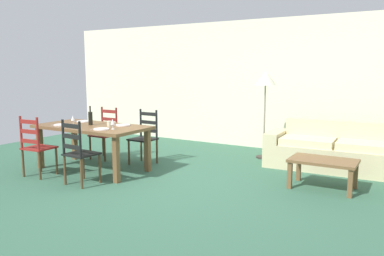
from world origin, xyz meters
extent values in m
cube|color=#346149|center=(0.00, 0.00, -0.01)|extent=(9.60, 9.60, 0.02)
cube|color=#EEE8C3|center=(0.00, 3.30, 1.35)|extent=(9.60, 0.16, 2.70)
cube|color=brown|center=(-1.44, 0.07, 0.72)|extent=(1.90, 0.96, 0.05)
cube|color=brown|center=(-2.29, -0.31, 0.35)|extent=(0.08, 0.08, 0.70)
cube|color=brown|center=(-0.59, -0.31, 0.35)|extent=(0.08, 0.08, 0.70)
cube|color=brown|center=(-2.29, 0.45, 0.35)|extent=(0.08, 0.08, 0.70)
cube|color=brown|center=(-0.59, 0.45, 0.35)|extent=(0.08, 0.08, 0.70)
cube|color=maroon|center=(-1.89, -0.63, 0.45)|extent=(0.45, 0.43, 0.03)
cylinder|color=brown|center=(-2.08, -0.48, 0.22)|extent=(0.04, 0.04, 0.43)
cylinder|color=brown|center=(-1.72, -0.45, 0.22)|extent=(0.04, 0.04, 0.43)
cylinder|color=brown|center=(-2.06, -0.81, 0.22)|extent=(0.04, 0.04, 0.43)
cylinder|color=brown|center=(-1.70, -0.79, 0.22)|extent=(0.04, 0.04, 0.43)
cylinder|color=maroon|center=(-2.06, -0.81, 0.71)|extent=(0.04, 0.04, 0.50)
cylinder|color=maroon|center=(-1.70, -0.79, 0.71)|extent=(0.04, 0.04, 0.50)
cube|color=maroon|center=(-1.88, -0.80, 0.58)|extent=(0.38, 0.05, 0.06)
cube|color=maroon|center=(-1.88, -0.80, 0.73)|extent=(0.38, 0.05, 0.06)
cube|color=maroon|center=(-1.88, -0.80, 0.88)|extent=(0.38, 0.05, 0.06)
cube|color=black|center=(-0.98, -0.61, 0.45)|extent=(0.44, 0.42, 0.03)
cylinder|color=brown|center=(-1.15, -0.43, 0.22)|extent=(0.04, 0.04, 0.43)
cylinder|color=brown|center=(-0.79, -0.45, 0.22)|extent=(0.04, 0.04, 0.43)
cylinder|color=brown|center=(-1.17, -0.77, 0.22)|extent=(0.04, 0.04, 0.43)
cylinder|color=brown|center=(-0.81, -0.79, 0.22)|extent=(0.04, 0.04, 0.43)
cylinder|color=black|center=(-1.17, -0.77, 0.71)|extent=(0.04, 0.04, 0.50)
cylinder|color=black|center=(-0.81, -0.79, 0.71)|extent=(0.04, 0.04, 0.50)
cube|color=black|center=(-0.99, -0.78, 0.58)|extent=(0.38, 0.04, 0.06)
cube|color=black|center=(-0.99, -0.78, 0.73)|extent=(0.38, 0.04, 0.06)
cube|color=black|center=(-0.99, -0.78, 0.88)|extent=(0.38, 0.04, 0.06)
cube|color=maroon|center=(-1.86, 0.76, 0.45)|extent=(0.42, 0.40, 0.03)
cylinder|color=brown|center=(-1.68, 0.59, 0.22)|extent=(0.04, 0.04, 0.43)
cylinder|color=brown|center=(-2.04, 0.59, 0.22)|extent=(0.04, 0.04, 0.43)
cylinder|color=brown|center=(-1.68, 0.93, 0.22)|extent=(0.04, 0.04, 0.43)
cylinder|color=brown|center=(-2.04, 0.93, 0.22)|extent=(0.04, 0.04, 0.43)
cylinder|color=maroon|center=(-1.68, 0.93, 0.71)|extent=(0.04, 0.04, 0.50)
cylinder|color=maroon|center=(-2.04, 0.93, 0.71)|extent=(0.04, 0.04, 0.50)
cube|color=maroon|center=(-1.86, 0.93, 0.58)|extent=(0.38, 0.03, 0.06)
cube|color=maroon|center=(-1.86, 0.93, 0.73)|extent=(0.38, 0.03, 0.06)
cube|color=maroon|center=(-1.86, 0.93, 0.88)|extent=(0.38, 0.03, 0.06)
cube|color=black|center=(-0.96, 0.81, 0.45)|extent=(0.43, 0.41, 0.03)
cylinder|color=brown|center=(-0.79, 0.63, 0.22)|extent=(0.04, 0.04, 0.43)
cylinder|color=brown|center=(-1.15, 0.64, 0.22)|extent=(0.04, 0.04, 0.43)
cylinder|color=brown|center=(-0.78, 0.97, 0.22)|extent=(0.04, 0.04, 0.43)
cylinder|color=brown|center=(-1.14, 0.98, 0.22)|extent=(0.04, 0.04, 0.43)
cylinder|color=black|center=(-0.78, 0.97, 0.71)|extent=(0.04, 0.04, 0.50)
cylinder|color=black|center=(-1.14, 0.98, 0.71)|extent=(0.04, 0.04, 0.50)
cube|color=black|center=(-0.96, 0.98, 0.58)|extent=(0.38, 0.03, 0.06)
cube|color=black|center=(-0.96, 0.98, 0.73)|extent=(0.38, 0.03, 0.06)
cube|color=black|center=(-0.96, 0.98, 0.88)|extent=(0.38, 0.03, 0.06)
cylinder|color=white|center=(-1.89, -0.18, 0.76)|extent=(0.24, 0.24, 0.02)
cube|color=silver|center=(-2.04, -0.18, 0.75)|extent=(0.03, 0.17, 0.01)
cylinder|color=white|center=(-0.99, -0.18, 0.76)|extent=(0.24, 0.24, 0.02)
cube|color=silver|center=(-1.14, -0.18, 0.75)|extent=(0.02, 0.17, 0.01)
cylinder|color=white|center=(-1.89, 0.32, 0.76)|extent=(0.24, 0.24, 0.02)
cube|color=silver|center=(-2.04, 0.32, 0.75)|extent=(0.02, 0.17, 0.01)
cylinder|color=white|center=(-0.99, 0.32, 0.76)|extent=(0.24, 0.24, 0.02)
cube|color=silver|center=(-1.14, 0.32, 0.75)|extent=(0.03, 0.17, 0.01)
cylinder|color=black|center=(-1.50, 0.10, 0.86)|extent=(0.07, 0.07, 0.22)
cylinder|color=black|center=(-1.50, 0.10, 1.01)|extent=(0.02, 0.02, 0.08)
cylinder|color=black|center=(-1.50, 0.10, 1.06)|extent=(0.03, 0.03, 0.02)
cylinder|color=white|center=(-1.75, -0.05, 0.75)|extent=(0.06, 0.06, 0.01)
cylinder|color=white|center=(-1.75, -0.05, 0.79)|extent=(0.01, 0.01, 0.07)
cone|color=white|center=(-1.75, -0.05, 0.87)|extent=(0.06, 0.06, 0.08)
cylinder|color=white|center=(-0.86, -0.07, 0.75)|extent=(0.06, 0.06, 0.01)
cylinder|color=white|center=(-0.86, -0.07, 0.79)|extent=(0.01, 0.01, 0.07)
cone|color=white|center=(-0.86, -0.07, 0.87)|extent=(0.06, 0.06, 0.08)
cylinder|color=beige|center=(-1.12, 0.14, 0.80)|extent=(0.07, 0.07, 0.09)
cube|color=beige|center=(2.06, 2.11, 0.20)|extent=(1.84, 0.89, 0.40)
cube|color=beige|center=(2.04, 2.41, 0.40)|extent=(1.81, 0.29, 0.80)
cube|color=beige|center=(1.04, 2.06, 0.29)|extent=(0.28, 0.81, 0.58)
cube|color=beige|center=(2.51, 2.08, 0.46)|extent=(0.89, 0.68, 0.12)
cube|color=beige|center=(1.61, 2.04, 0.46)|extent=(0.89, 0.68, 0.12)
cube|color=brown|center=(2.10, 0.96, 0.40)|extent=(0.90, 0.56, 0.04)
cube|color=brown|center=(1.70, 0.73, 0.19)|extent=(0.06, 0.06, 0.38)
cube|color=brown|center=(2.50, 0.73, 0.19)|extent=(0.06, 0.06, 0.38)
cube|color=brown|center=(1.70, 1.19, 0.19)|extent=(0.06, 0.06, 0.38)
cube|color=brown|center=(2.50, 1.19, 0.19)|extent=(0.06, 0.06, 0.38)
cylinder|color=#332D28|center=(0.71, 2.36, 0.01)|extent=(0.28, 0.28, 0.03)
cylinder|color=gray|center=(0.71, 2.36, 0.71)|extent=(0.03, 0.03, 1.35)
cone|color=beige|center=(0.71, 2.36, 1.51)|extent=(0.40, 0.40, 0.26)
camera|label=1|loc=(3.21, -4.51, 1.66)|focal=36.14mm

